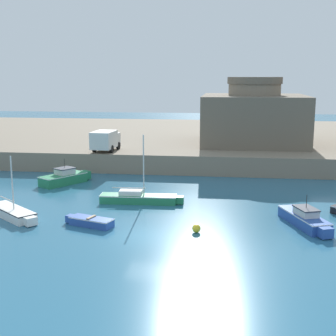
{
  "coord_description": "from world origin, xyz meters",
  "views": [
    {
      "loc": [
        5.08,
        -28.02,
        10.0
      ],
      "look_at": [
        -0.15,
        12.12,
        2.0
      ],
      "focal_mm": 50.0,
      "sensor_mm": 36.0,
      "label": 1
    }
  ],
  "objects_px": {
    "motorboat_blue_0": "(305,219)",
    "dinghy_blue_2": "(90,221)",
    "truck_on_quay": "(105,140)",
    "sailboat_white_5": "(13,212)",
    "motorboat_green_3": "(65,178)",
    "fortress": "(254,117)",
    "mooring_buoy": "(196,228)",
    "sailboat_green_1": "(139,198)"
  },
  "relations": [
    {
      "from": "motorboat_green_3",
      "to": "fortress",
      "type": "distance_m",
      "value": 24.25
    },
    {
      "from": "mooring_buoy",
      "to": "fortress",
      "type": "height_order",
      "value": "fortress"
    },
    {
      "from": "dinghy_blue_2",
      "to": "sailboat_white_5",
      "type": "xyz_separation_m",
      "value": [
        -6.05,
        1.1,
        0.07
      ]
    },
    {
      "from": "motorboat_blue_0",
      "to": "dinghy_blue_2",
      "type": "bearing_deg",
      "value": -172.62
    },
    {
      "from": "mooring_buoy",
      "to": "fortress",
      "type": "xyz_separation_m",
      "value": [
        4.84,
        27.85,
        4.9
      ]
    },
    {
      "from": "motorboat_green_3",
      "to": "truck_on_quay",
      "type": "xyz_separation_m",
      "value": [
        2.09,
        7.18,
        2.65
      ]
    },
    {
      "from": "sailboat_white_5",
      "to": "truck_on_quay",
      "type": "bearing_deg",
      "value": 83.28
    },
    {
      "from": "motorboat_blue_0",
      "to": "sailboat_white_5",
      "type": "height_order",
      "value": "sailboat_white_5"
    },
    {
      "from": "motorboat_blue_0",
      "to": "dinghy_blue_2",
      "type": "relative_size",
      "value": 1.54
    },
    {
      "from": "fortress",
      "to": "mooring_buoy",
      "type": "bearing_deg",
      "value": -99.86
    },
    {
      "from": "sailboat_white_5",
      "to": "truck_on_quay",
      "type": "relative_size",
      "value": 1.13
    },
    {
      "from": "motorboat_blue_0",
      "to": "truck_on_quay",
      "type": "distance_m",
      "value": 25.34
    },
    {
      "from": "dinghy_blue_2",
      "to": "sailboat_white_5",
      "type": "distance_m",
      "value": 6.15
    },
    {
      "from": "motorboat_green_3",
      "to": "mooring_buoy",
      "type": "bearing_deg",
      "value": -43.03
    },
    {
      "from": "sailboat_white_5",
      "to": "mooring_buoy",
      "type": "bearing_deg",
      "value": -6.82
    },
    {
      "from": "dinghy_blue_2",
      "to": "sailboat_white_5",
      "type": "height_order",
      "value": "sailboat_white_5"
    },
    {
      "from": "sailboat_white_5",
      "to": "fortress",
      "type": "xyz_separation_m",
      "value": [
        18.15,
        26.25,
        4.79
      ]
    },
    {
      "from": "truck_on_quay",
      "to": "mooring_buoy",
      "type": "bearing_deg",
      "value": -60.25
    },
    {
      "from": "motorboat_blue_0",
      "to": "dinghy_blue_2",
      "type": "height_order",
      "value": "motorboat_blue_0"
    },
    {
      "from": "motorboat_blue_0",
      "to": "motorboat_green_3",
      "type": "relative_size",
      "value": 1.09
    },
    {
      "from": "dinghy_blue_2",
      "to": "mooring_buoy",
      "type": "relative_size",
      "value": 6.56
    },
    {
      "from": "sailboat_white_5",
      "to": "dinghy_blue_2",
      "type": "bearing_deg",
      "value": -10.32
    },
    {
      "from": "motorboat_green_3",
      "to": "fortress",
      "type": "relative_size",
      "value": 0.42
    },
    {
      "from": "fortress",
      "to": "truck_on_quay",
      "type": "height_order",
      "value": "fortress"
    },
    {
      "from": "motorboat_green_3",
      "to": "sailboat_green_1",
      "type": "bearing_deg",
      "value": -35.05
    },
    {
      "from": "motorboat_green_3",
      "to": "sailboat_white_5",
      "type": "relative_size",
      "value": 1.01
    },
    {
      "from": "sailboat_green_1",
      "to": "dinghy_blue_2",
      "type": "xyz_separation_m",
      "value": [
        -2.21,
        -6.13,
        -0.11
      ]
    },
    {
      "from": "sailboat_green_1",
      "to": "dinghy_blue_2",
      "type": "height_order",
      "value": "sailboat_green_1"
    },
    {
      "from": "dinghy_blue_2",
      "to": "mooring_buoy",
      "type": "xyz_separation_m",
      "value": [
        7.26,
        -0.49,
        -0.04
      ]
    },
    {
      "from": "truck_on_quay",
      "to": "motorboat_blue_0",
      "type": "bearing_deg",
      "value": -43.13
    },
    {
      "from": "dinghy_blue_2",
      "to": "truck_on_quay",
      "type": "bearing_deg",
      "value": 101.64
    },
    {
      "from": "motorboat_blue_0",
      "to": "sailboat_white_5",
      "type": "xyz_separation_m",
      "value": [
        -20.51,
        -0.77,
        -0.12
      ]
    },
    {
      "from": "sailboat_white_5",
      "to": "motorboat_blue_0",
      "type": "bearing_deg",
      "value": 2.15
    },
    {
      "from": "dinghy_blue_2",
      "to": "fortress",
      "type": "relative_size",
      "value": 0.3
    },
    {
      "from": "fortress",
      "to": "truck_on_quay",
      "type": "distance_m",
      "value": 18.14
    },
    {
      "from": "motorboat_blue_0",
      "to": "sailboat_white_5",
      "type": "bearing_deg",
      "value": -177.85
    },
    {
      "from": "motorboat_blue_0",
      "to": "truck_on_quay",
      "type": "bearing_deg",
      "value": 136.87
    },
    {
      "from": "motorboat_green_3",
      "to": "fortress",
      "type": "height_order",
      "value": "fortress"
    },
    {
      "from": "mooring_buoy",
      "to": "truck_on_quay",
      "type": "bearing_deg",
      "value": 119.75
    },
    {
      "from": "motorboat_green_3",
      "to": "truck_on_quay",
      "type": "bearing_deg",
      "value": 73.76
    },
    {
      "from": "mooring_buoy",
      "to": "truck_on_quay",
      "type": "height_order",
      "value": "truck_on_quay"
    },
    {
      "from": "motorboat_green_3",
      "to": "sailboat_white_5",
      "type": "bearing_deg",
      "value": -90.14
    }
  ]
}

